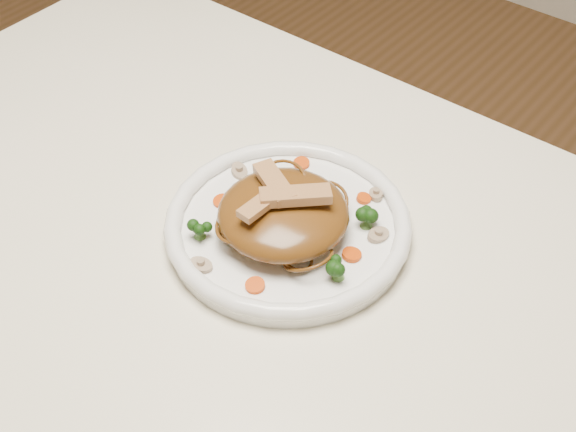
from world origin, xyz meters
The scene contains 19 objects.
table centered at (0.00, 0.00, 0.65)m, with size 1.20×0.80×0.75m.
plate centered at (0.02, 0.06, 0.76)m, with size 0.28×0.28×0.02m, color white.
noodle_mound centered at (0.02, 0.05, 0.79)m, with size 0.15×0.15×0.05m, color #592F11.
chicken_a centered at (0.04, 0.05, 0.83)m, with size 0.08×0.02×0.01m, color tan.
chicken_b centered at (0.01, 0.06, 0.83)m, with size 0.07×0.02×0.01m, color tan.
chicken_c centered at (0.02, 0.02, 0.82)m, with size 0.06×0.02×0.01m, color tan.
broccoli_0 centered at (0.09, 0.11, 0.78)m, with size 0.03×0.03×0.03m, color #183A0C, non-canonical shape.
broccoli_1 centered at (-0.05, 0.09, 0.78)m, with size 0.02×0.02×0.03m, color #183A0C, non-canonical shape.
broccoli_2 centered at (-0.05, -0.02, 0.78)m, with size 0.03×0.03×0.03m, color #183A0C, non-canonical shape.
broccoli_3 centered at (0.11, 0.03, 0.78)m, with size 0.03×0.03×0.03m, color #183A0C, non-canonical shape.
carrot_0 centered at (0.06, 0.15, 0.77)m, with size 0.02×0.02×0.01m, color #C64707.
carrot_1 centered at (-0.06, 0.04, 0.77)m, with size 0.02×0.02×0.01m, color #C64707.
carrot_2 centered at (0.11, 0.07, 0.77)m, with size 0.02×0.02×0.01m, color #C64707.
carrot_3 centered at (-0.03, 0.15, 0.77)m, with size 0.02×0.02×0.01m, color #C64707.
carrot_4 centered at (0.05, -0.03, 0.77)m, with size 0.02×0.02×0.01m, color #C64707.
mushroom_0 centered at (-0.01, -0.05, 0.77)m, with size 0.03×0.03×0.01m, color #BDA68E.
mushroom_1 centered at (0.11, 0.11, 0.77)m, with size 0.03×0.03×0.01m, color #BDA68E.
mushroom_2 centered at (-0.08, 0.09, 0.77)m, with size 0.03×0.03×0.01m, color #BDA68E.
mushroom_3 centered at (0.07, 0.16, 0.77)m, with size 0.02×0.02×0.01m, color #BDA68E.
Camera 1 is at (0.42, -0.45, 1.41)m, focal length 49.97 mm.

